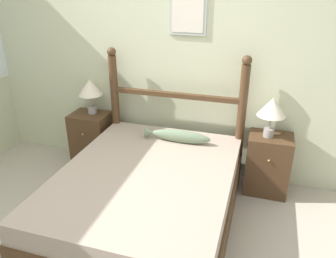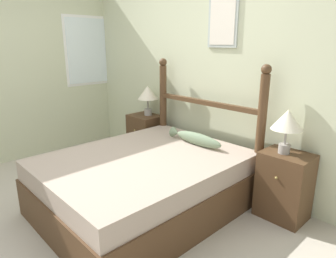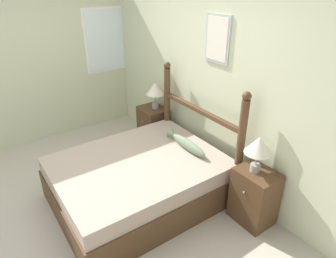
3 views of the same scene
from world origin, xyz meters
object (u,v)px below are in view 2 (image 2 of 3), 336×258
bed (144,183)px  table_lamp_right (287,121)px  fish_pillow (195,138)px  nightstand_left (145,137)px  nightstand_right (284,186)px  table_lamp_left (148,94)px

bed → table_lamp_right: bearing=40.2°
fish_pillow → nightstand_left: bearing=168.7°
bed → nightstand_right: 1.34m
nightstand_left → nightstand_right: same height
table_lamp_left → table_lamp_right: (2.00, -0.06, 0.00)m
table_lamp_left → table_lamp_right: 2.00m
nightstand_right → nightstand_left: bearing=180.0°
nightstand_right → fish_pillow: bearing=-166.4°
bed → nightstand_left: size_ratio=2.97×
nightstand_left → table_lamp_right: bearing=-0.5°
nightstand_right → fish_pillow: fish_pillow is taller
table_lamp_left → fish_pillow: table_lamp_left is taller
nightstand_right → table_lamp_right: 0.62m
nightstand_left → table_lamp_right: 2.12m
bed → table_lamp_left: table_lamp_left is taller
table_lamp_left → table_lamp_right: size_ratio=1.00×
bed → table_lamp_left: (-1.01, 0.90, 0.67)m
table_lamp_left → fish_pillow: 1.18m
table_lamp_left → bed: bearing=-41.8°
bed → table_lamp_right: (0.99, 0.84, 0.67)m
table_lamp_right → nightstand_right: bearing=25.8°
nightstand_left → table_lamp_right: size_ratio=1.58×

